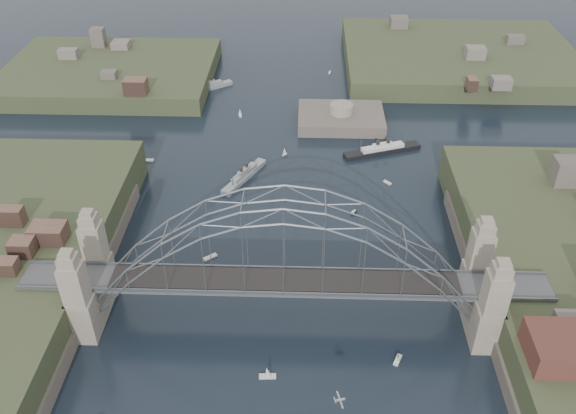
{
  "coord_description": "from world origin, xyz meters",
  "views": [
    {
      "loc": [
        2.96,
        -71.41,
        73.77
      ],
      "look_at": [
        0.0,
        18.0,
        10.0
      ],
      "focal_mm": 37.81,
      "sensor_mm": 36.0,
      "label": 1
    }
  ],
  "objects_px": {
    "fort_island": "(341,125)",
    "ocean_liner": "(382,150)",
    "bridge": "(284,262)",
    "naval_cruiser_near": "(244,176)",
    "naval_cruiser_far": "(209,87)"
  },
  "relations": [
    {
      "from": "naval_cruiser_far",
      "to": "ocean_liner",
      "type": "distance_m",
      "value": 57.86
    },
    {
      "from": "bridge",
      "to": "naval_cruiser_far",
      "type": "height_order",
      "value": "bridge"
    },
    {
      "from": "fort_island",
      "to": "bridge",
      "type": "bearing_deg",
      "value": -99.73
    },
    {
      "from": "naval_cruiser_near",
      "to": "fort_island",
      "type": "bearing_deg",
      "value": 50.31
    },
    {
      "from": "bridge",
      "to": "naval_cruiser_near",
      "type": "xyz_separation_m",
      "value": [
        -10.63,
        42.74,
        -11.59
      ]
    },
    {
      "from": "bridge",
      "to": "ocean_liner",
      "type": "height_order",
      "value": "bridge"
    },
    {
      "from": "bridge",
      "to": "ocean_liner",
      "type": "xyz_separation_m",
      "value": [
        21.37,
        55.23,
        -11.59
      ]
    },
    {
      "from": "bridge",
      "to": "naval_cruiser_near",
      "type": "height_order",
      "value": "bridge"
    },
    {
      "from": "bridge",
      "to": "naval_cruiser_near",
      "type": "bearing_deg",
      "value": 103.97
    },
    {
      "from": "naval_cruiser_far",
      "to": "ocean_liner",
      "type": "xyz_separation_m",
      "value": [
        46.4,
        -34.57,
        -0.02
      ]
    },
    {
      "from": "naval_cruiser_near",
      "to": "naval_cruiser_far",
      "type": "height_order",
      "value": "naval_cruiser_far"
    },
    {
      "from": "fort_island",
      "to": "naval_cruiser_near",
      "type": "xyz_separation_m",
      "value": [
        -22.63,
        -27.26,
        1.08
      ]
    },
    {
      "from": "ocean_liner",
      "to": "bridge",
      "type": "bearing_deg",
      "value": -111.15
    },
    {
      "from": "fort_island",
      "to": "ocean_liner",
      "type": "height_order",
      "value": "fort_island"
    },
    {
      "from": "bridge",
      "to": "fort_island",
      "type": "relative_size",
      "value": 3.82
    }
  ]
}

